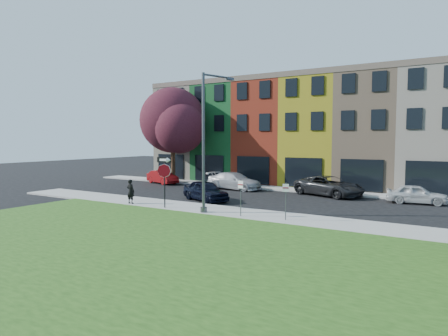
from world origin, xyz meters
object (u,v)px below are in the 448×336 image
Objects in this scene: stop_sign at (164,172)px; man at (131,191)px; street_lamp at (206,143)px; sedan_near at (205,191)px.

man is at bearing 173.66° from stop_sign.
sedan_near is at bearing 140.41° from street_lamp.
street_lamp is (2.85, -4.07, 3.52)m from sedan_near.
man is (-2.99, 0.04, -1.46)m from stop_sign.
street_lamp reaches higher than man.
street_lamp is at bearing -120.20° from sedan_near.
man reaches higher than sedan_near.
stop_sign is 0.69× the size of sedan_near.
stop_sign is 1.96× the size of man.
man is 5.32m from sedan_near.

